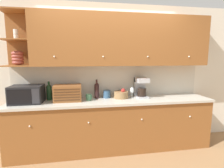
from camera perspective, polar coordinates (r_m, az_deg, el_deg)
ground_plane at (r=3.66m, az=-0.56°, el=-17.94°), size 24.00×24.00×0.00m
wall_back at (r=3.32m, az=-0.67°, el=2.82°), size 5.89×0.06×2.60m
counter_unit at (r=3.21m, az=0.27°, el=-12.99°), size 3.51×0.61×0.90m
backsplash_panel at (r=3.30m, az=-0.57°, el=1.01°), size 3.49×0.01×0.59m
upper_cabinets at (r=3.14m, az=2.97°, el=13.94°), size 3.49×0.38×0.87m
microwave at (r=3.15m, az=-26.03°, el=-3.03°), size 0.49×0.37×0.29m
wine_bottle at (r=3.21m, az=-19.83°, el=-2.37°), size 0.09×0.09×0.32m
bread_box at (r=3.05m, az=-14.23°, el=-2.86°), size 0.45×0.29×0.28m
mug at (r=3.06m, az=-7.60°, el=-4.29°), size 0.11×0.09×0.11m
second_wine_bottle at (r=3.17m, az=-5.00°, el=-1.90°), size 0.09×0.09×0.34m
storage_canister at (r=3.20m, az=-1.70°, el=-3.29°), size 0.13×0.13×0.14m
fruit_basket at (r=3.19m, az=3.01°, el=-3.46°), size 0.26×0.26×0.18m
wine_glass at (r=3.21m, az=6.56°, el=-2.19°), size 0.07×0.07×0.20m
coffee_maker at (r=3.29m, az=9.46°, el=-1.03°), size 0.21×0.28×0.36m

